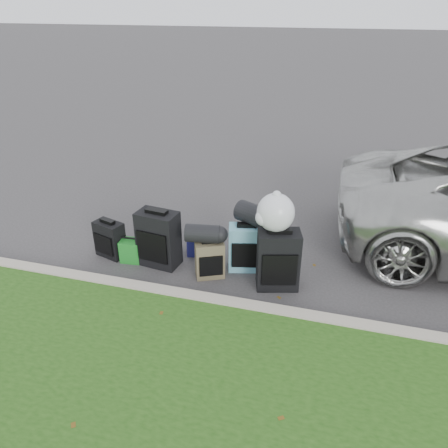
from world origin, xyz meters
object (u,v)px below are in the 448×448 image
(suitcase_large_black_right, at_px, (278,260))
(suitcase_small_black, at_px, (110,239))
(suitcase_teal, at_px, (246,248))
(tote_green, at_px, (131,251))
(suitcase_large_black_left, at_px, (159,239))
(tote_navy, at_px, (198,244))
(suitcase_olive, at_px, (210,259))

(suitcase_large_black_right, bearing_deg, suitcase_small_black, 161.69)
(suitcase_teal, bearing_deg, tote_green, 175.00)
(suitcase_teal, relative_size, suitcase_large_black_right, 0.82)
(suitcase_large_black_right, distance_m, tote_green, 2.17)
(suitcase_large_black_left, distance_m, tote_green, 0.49)
(suitcase_large_black_right, relative_size, tote_navy, 2.40)
(suitcase_olive, xyz_separation_m, tote_navy, (-0.35, 0.53, -0.10))
(tote_green, bearing_deg, suitcase_olive, -8.74)
(suitcase_olive, height_order, tote_green, suitcase_olive)
(suitcase_small_black, relative_size, tote_navy, 1.61)
(tote_green, bearing_deg, suitcase_large_black_right, -7.02)
(suitcase_small_black, relative_size, tote_green, 1.64)
(suitcase_large_black_left, height_order, tote_navy, suitcase_large_black_left)
(suitcase_teal, relative_size, tote_green, 2.01)
(suitcase_large_black_right, bearing_deg, tote_navy, 142.42)
(suitcase_teal, distance_m, tote_navy, 0.82)
(suitcase_small_black, bearing_deg, suitcase_teal, 22.67)
(suitcase_olive, xyz_separation_m, suitcase_large_black_right, (0.93, 0.01, 0.14))
(suitcase_olive, relative_size, tote_navy, 1.57)
(suitcase_large_black_left, relative_size, tote_navy, 2.41)
(tote_navy, bearing_deg, suitcase_small_black, -176.76)
(suitcase_large_black_right, bearing_deg, tote_green, 162.67)
(suitcase_olive, bearing_deg, suitcase_large_black_left, 146.76)
(suitcase_olive, distance_m, suitcase_large_black_right, 0.94)
(suitcase_small_black, height_order, tote_navy, suitcase_small_black)
(suitcase_olive, relative_size, suitcase_large_black_right, 0.65)
(suitcase_teal, bearing_deg, suitcase_small_black, 171.95)
(tote_navy, bearing_deg, suitcase_teal, -29.44)
(suitcase_large_black_left, bearing_deg, suitcase_teal, 16.98)
(suitcase_olive, distance_m, tote_navy, 0.64)
(suitcase_small_black, distance_m, tote_navy, 1.30)
(tote_green, bearing_deg, suitcase_small_black, 166.23)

